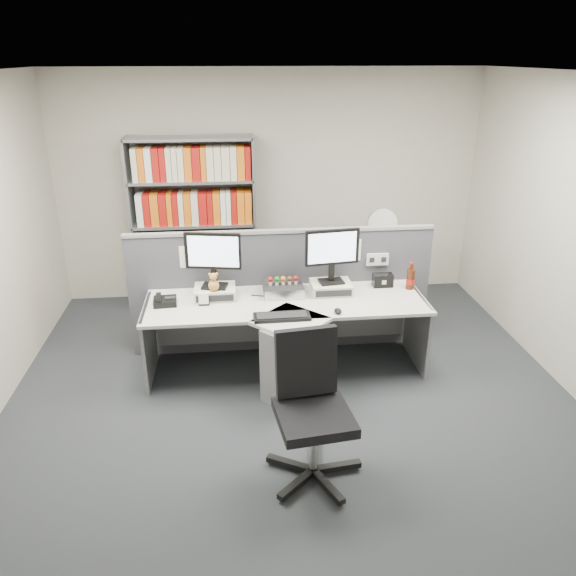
{
  "coord_description": "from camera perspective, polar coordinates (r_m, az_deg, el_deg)",
  "views": [
    {
      "loc": [
        -0.47,
        -3.84,
        2.83
      ],
      "look_at": [
        0.0,
        0.65,
        0.92
      ],
      "focal_mm": 34.69,
      "sensor_mm": 36.0,
      "label": 1
    }
  ],
  "objects": [
    {
      "name": "mouse",
      "position": [
        4.91,
        5.14,
        -2.36
      ],
      "size": [
        0.06,
        0.1,
        0.04
      ],
      "primitive_type": "ellipsoid",
      "color": "black",
      "rests_on": "desk"
    },
    {
      "name": "room_shell",
      "position": [
        4.01,
        0.98,
        7.9
      ],
      "size": [
        5.04,
        5.54,
        2.72
      ],
      "color": "#B7B2A3",
      "rests_on": "ground"
    },
    {
      "name": "figurines",
      "position": [
        5.22,
        -0.49,
        0.87
      ],
      "size": [
        0.29,
        0.05,
        0.09
      ],
      "color": "beige",
      "rests_on": "desktop_pc"
    },
    {
      "name": "monitor_riser_left",
      "position": [
        5.24,
        -7.49,
        -0.42
      ],
      "size": [
        0.38,
        0.31,
        0.1
      ],
      "color": "beige",
      "rests_on": "desk"
    },
    {
      "name": "monitor_left",
      "position": [
        5.11,
        -7.69,
        3.34
      ],
      "size": [
        0.51,
        0.2,
        0.53
      ],
      "color": "black",
      "rests_on": "monitor_riser_left"
    },
    {
      "name": "monitor_right",
      "position": [
        5.19,
        4.54,
        3.76
      ],
      "size": [
        0.51,
        0.19,
        0.52
      ],
      "color": "black",
      "rests_on": "monitor_riser_right"
    },
    {
      "name": "monitor_riser_right",
      "position": [
        5.32,
        4.43,
        0.07
      ],
      "size": [
        0.38,
        0.31,
        0.1
      ],
      "color": "beige",
      "rests_on": "desk"
    },
    {
      "name": "speaker",
      "position": [
        5.51,
        9.68,
        0.8
      ],
      "size": [
        0.19,
        0.11,
        0.13
      ],
      "primitive_type": "cube",
      "color": "black",
      "rests_on": "desk"
    },
    {
      "name": "shelving_unit",
      "position": [
        6.57,
        -9.54,
        6.2
      ],
      "size": [
        1.41,
        0.4,
        2.0
      ],
      "color": "gray",
      "rests_on": "ground"
    },
    {
      "name": "partition",
      "position": [
        5.56,
        -0.6,
        -0.19
      ],
      "size": [
        3.0,
        0.08,
        1.27
      ],
      "color": "#474851",
      "rests_on": "ground"
    },
    {
      "name": "office_chair",
      "position": [
        3.98,
        2.38,
        -11.78
      ],
      "size": [
        0.69,
        0.7,
        1.06
      ],
      "color": "silver",
      "rests_on": "ground"
    },
    {
      "name": "keyboard",
      "position": [
        4.8,
        -0.63,
        -2.93
      ],
      "size": [
        0.49,
        0.19,
        0.03
      ],
      "color": "black",
      "rests_on": "desk"
    },
    {
      "name": "cola_bottle",
      "position": [
        5.49,
        12.44,
        0.91
      ],
      "size": [
        0.08,
        0.08,
        0.27
      ],
      "color": "#3F190A",
      "rests_on": "desk"
    },
    {
      "name": "ground",
      "position": [
        4.79,
        0.83,
        -13.25
      ],
      "size": [
        5.5,
        5.5,
        0.0
      ],
      "primitive_type": "plane",
      "color": "#303438",
      "rests_on": "ground"
    },
    {
      "name": "desktop_pc",
      "position": [
        5.27,
        -0.51,
        -0.08
      ],
      "size": [
        0.37,
        0.33,
        0.1
      ],
      "color": "black",
      "rests_on": "desk"
    },
    {
      "name": "plush_toy",
      "position": [
        5.12,
        -7.63,
        0.51
      ],
      "size": [
        0.1,
        0.1,
        0.18
      ],
      "color": "#C48941",
      "rests_on": "monitor_riser_left"
    },
    {
      "name": "desk_phone",
      "position": [
        5.18,
        -12.55,
        -1.31
      ],
      "size": [
        0.22,
        0.2,
        0.09
      ],
      "color": "black",
      "rests_on": "desk"
    },
    {
      "name": "filing_cabinet",
      "position": [
        6.56,
        9.25,
        0.39
      ],
      "size": [
        0.45,
        0.61,
        0.7
      ],
      "color": "gray",
      "rests_on": "ground"
    },
    {
      "name": "desk_calendar",
      "position": [
        5.1,
        -8.64,
        -1.18
      ],
      "size": [
        0.1,
        0.07,
        0.12
      ],
      "color": "black",
      "rests_on": "desk"
    },
    {
      "name": "desk",
      "position": [
        5.05,
        0.06,
        -5.09
      ],
      "size": [
        2.6,
        1.2,
        0.72
      ],
      "color": "silver",
      "rests_on": "ground"
    },
    {
      "name": "desk_fan",
      "position": [
        6.33,
        9.64,
        6.2
      ],
      "size": [
        0.32,
        0.21,
        0.55
      ],
      "color": "white",
      "rests_on": "filing_cabinet"
    }
  ]
}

